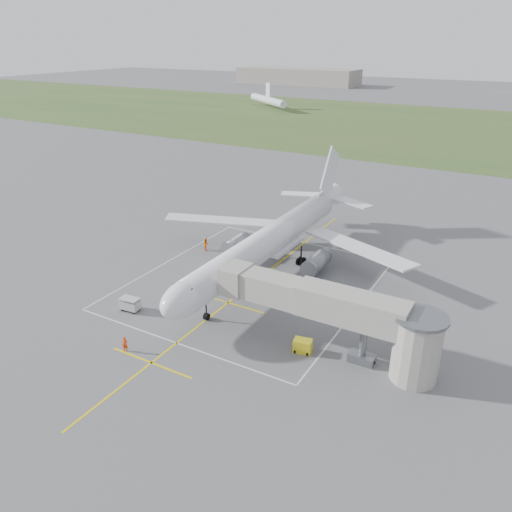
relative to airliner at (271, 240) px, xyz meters
The scene contains 11 objects.
ground 4.46m from the airliner, 90.00° to the right, with size 700.00×700.00×0.00m, color #57575A.
grass_strip 129.32m from the airliner, 90.00° to the left, with size 700.00×120.00×0.02m, color #375726.
apron_markings 7.90m from the airliner, 90.00° to the right, with size 28.20×60.00×0.01m.
airliner is the anchor object (origin of this frame).
jet_bridge 21.22m from the airliner, 42.19° to the right, with size 23.40×5.00×7.20m.
gpu_unit 20.09m from the airliner, 51.94° to the right, with size 2.05×1.61×1.39m.
baggage_cart 20.44m from the airliner, 116.49° to the right, with size 2.42×1.61×1.59m.
ramp_worker_nose 25.03m from the airliner, 98.38° to the right, with size 0.60×0.40×1.66m, color #F23507.
ramp_worker_wing 12.28m from the airliner, behind, with size 0.92×0.72×1.89m, color #FF6B08.
distant_hangars 264.94m from the airliner, 93.50° to the left, with size 345.00×49.00×12.00m.
distant_aircraft 156.70m from the airliner, 89.47° to the left, with size 187.42×46.83×8.85m.
Camera 1 is at (29.36, -54.24, 29.70)m, focal length 35.00 mm.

